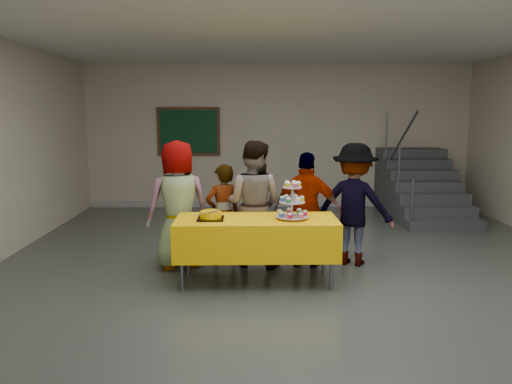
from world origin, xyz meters
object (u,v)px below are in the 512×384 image
at_px(schoolchild_d, 307,210).
at_px(schoolchild_c, 253,204).
at_px(bake_table, 256,236).
at_px(schoolchild_e, 354,204).
at_px(bear_cake, 211,214).
at_px(schoolchild_a, 178,205).
at_px(schoolchild_b, 223,215).
at_px(staircase, 418,190).
at_px(noticeboard, 189,131).
at_px(cupcake_stand, 292,203).

bearing_deg(schoolchild_d, schoolchild_c, 8.36).
bearing_deg(bake_table, schoolchild_e, 28.69).
height_order(bear_cake, schoolchild_e, schoolchild_e).
relative_size(bake_table, schoolchild_a, 1.14).
bearing_deg(schoolchild_d, schoolchild_b, 7.43).
bearing_deg(bear_cake, schoolchild_c, 55.02).
bearing_deg(staircase, schoolchild_a, -142.01).
relative_size(schoolchild_c, noticeboard, 1.26).
distance_m(bake_table, noticeboard, 5.05).
bearing_deg(cupcake_stand, bear_cake, -179.81).
bearing_deg(noticeboard, schoolchild_a, -85.57).
height_order(cupcake_stand, staircase, staircase).
bearing_deg(schoolchild_a, staircase, -163.65).
bearing_deg(cupcake_stand, schoolchild_a, 155.38).
relative_size(bear_cake, schoolchild_a, 0.22).
xyz_separation_m(schoolchild_b, schoolchild_e, (1.72, -0.03, 0.13)).
relative_size(bake_table, bear_cake, 5.25).
distance_m(schoolchild_a, schoolchild_d, 1.65).
distance_m(bake_table, schoolchild_a, 1.19).
relative_size(bear_cake, schoolchild_c, 0.22).
distance_m(bear_cake, schoolchild_c, 0.87).
distance_m(cupcake_stand, schoolchild_b, 1.17).
height_order(bake_table, schoolchild_b, schoolchild_b).
relative_size(bear_cake, schoolchild_d, 0.24).
distance_m(schoolchild_d, schoolchild_e, 0.64).
xyz_separation_m(schoolchild_c, schoolchild_e, (1.32, 0.03, -0.02)).
xyz_separation_m(schoolchild_a, staircase, (4.25, 3.32, -0.34)).
height_order(bear_cake, schoolchild_d, schoolchild_d).
bearing_deg(bake_table, schoolchild_d, 41.75).
xyz_separation_m(schoolchild_d, noticeboard, (-1.97, 4.17, 0.85)).
bearing_deg(noticeboard, schoolchild_e, -57.29).
relative_size(schoolchild_a, staircase, 0.69).
bearing_deg(schoolchild_a, bake_table, 126.75).
height_order(schoolchild_c, schoolchild_e, schoolchild_c).
xyz_separation_m(schoolchild_c, noticeboard, (-1.28, 4.09, 0.78)).
distance_m(schoolchild_c, schoolchild_d, 0.70).
bearing_deg(schoolchild_b, schoolchild_d, 148.42).
bearing_deg(staircase, cupcake_stand, -125.75).
distance_m(schoolchild_a, schoolchild_b, 0.60).
bearing_deg(noticeboard, schoolchild_d, -64.67).
xyz_separation_m(cupcake_stand, schoolchild_e, (0.88, 0.74, -0.15)).
bearing_deg(noticeboard, bear_cake, -80.75).
bearing_deg(schoolchild_b, cupcake_stand, 113.25).
bearing_deg(schoolchild_b, bear_cake, 58.39).
bearing_deg(schoolchild_a, schoolchild_c, 162.45).
relative_size(schoolchild_d, noticeboard, 1.15).
distance_m(cupcake_stand, staircase, 4.91).
bearing_deg(schoolchild_c, schoolchild_b, 11.13).
xyz_separation_m(bake_table, staircase, (3.27, 3.93, -0.07)).
xyz_separation_m(schoolchild_a, schoolchild_d, (1.65, -0.01, -0.08)).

